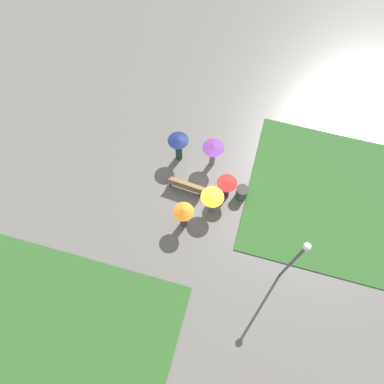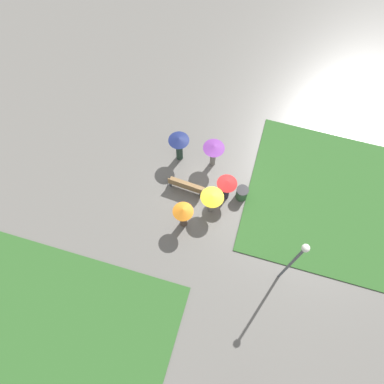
# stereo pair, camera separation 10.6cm
# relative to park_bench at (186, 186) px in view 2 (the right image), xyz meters

# --- Properties ---
(ground_plane) EXTENTS (90.00, 90.00, 0.00)m
(ground_plane) POSITION_rel_park_bench_xyz_m (-1.39, -0.17, -0.47)
(ground_plane) COLOR #66635E
(lawn_patch_near) EXTENTS (7.55, 8.19, 0.06)m
(lawn_patch_near) POSITION_rel_park_bench_xyz_m (-6.96, -1.55, -0.44)
(lawn_patch_near) COLOR #2D5B26
(lawn_patch_near) RESTS_ON ground_plane
(lawn_patch_far) EXTENTS (10.19, 8.61, 0.06)m
(lawn_patch_far) POSITION_rel_park_bench_xyz_m (3.41, 9.18, -0.44)
(lawn_patch_far) COLOR #2D5B26
(lawn_patch_far) RESTS_ON ground_plane
(park_bench) EXTENTS (1.92, 0.56, 0.90)m
(park_bench) POSITION_rel_park_bench_xyz_m (0.00, 0.00, 0.00)
(park_bench) COLOR brown
(park_bench) RESTS_ON ground_plane
(lamp_post) EXTENTS (0.32, 0.32, 4.86)m
(lamp_post) POSITION_rel_park_bench_xyz_m (-5.60, 3.14, 2.61)
(lamp_post) COLOR #474C51
(lamp_post) RESTS_ON ground_plane
(trash_bin) EXTENTS (0.64, 0.64, 0.84)m
(trash_bin) POSITION_rel_park_bench_xyz_m (-2.90, -0.43, -0.05)
(trash_bin) COLOR #335638
(trash_bin) RESTS_ON ground_plane
(crowd_person_purple) EXTENTS (1.12, 1.12, 1.87)m
(crowd_person_purple) POSITION_rel_park_bench_xyz_m (-0.93, -1.94, 0.98)
(crowd_person_purple) COLOR slate
(crowd_person_purple) RESTS_ON ground_plane
(crowd_person_yellow) EXTENTS (1.14, 1.14, 1.74)m
(crowd_person_yellow) POSITION_rel_park_bench_xyz_m (-1.56, 0.71, 0.87)
(crowd_person_yellow) COLOR slate
(crowd_person_yellow) RESTS_ON ground_plane
(crowd_person_navy) EXTENTS (1.09, 1.09, 1.95)m
(crowd_person_navy) POSITION_rel_park_bench_xyz_m (0.90, -1.81, 0.87)
(crowd_person_navy) COLOR #1E3328
(crowd_person_navy) RESTS_ON ground_plane
(crowd_person_red) EXTENTS (1.02, 1.02, 1.80)m
(crowd_person_red) POSITION_rel_park_bench_xyz_m (-2.07, -0.21, 0.77)
(crowd_person_red) COLOR #2D2333
(crowd_person_red) RESTS_ON ground_plane
(crowd_person_orange) EXTENTS (1.00, 1.00, 1.91)m
(crowd_person_orange) POSITION_rel_park_bench_xyz_m (-0.44, 1.86, 0.86)
(crowd_person_orange) COLOR #47382D
(crowd_person_orange) RESTS_ON ground_plane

